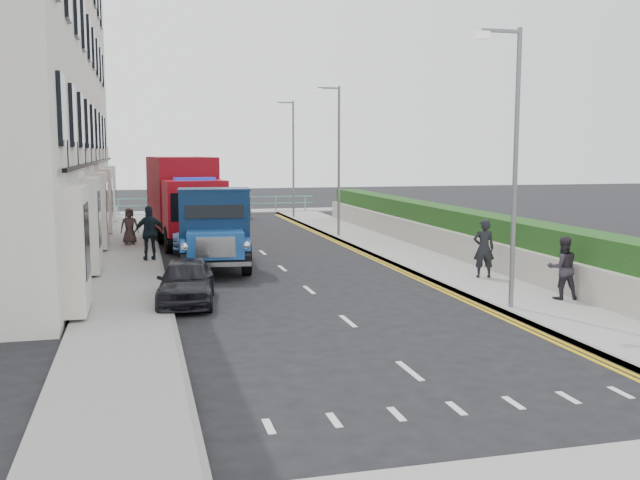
{
  "coord_description": "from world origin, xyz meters",
  "views": [
    {
      "loc": [
        -4.76,
        -17.94,
        4.03
      ],
      "look_at": [
        0.46,
        2.51,
        1.4
      ],
      "focal_mm": 40.0,
      "sensor_mm": 36.0,
      "label": 1
    }
  ],
  "objects": [
    {
      "name": "pavement_west",
      "position": [
        -5.2,
        9.0,
        0.06
      ],
      "size": [
        2.4,
        38.0,
        0.12
      ],
      "primitive_type": "cube",
      "color": "gray",
      "rests_on": "ground"
    },
    {
      "name": "garden_east",
      "position": [
        7.21,
        9.0,
        0.9
      ],
      "size": [
        1.45,
        28.0,
        1.75
      ],
      "color": "#B2AD9E",
      "rests_on": "ground"
    },
    {
      "name": "sea_plane",
      "position": [
        0.0,
        60.0,
        0.0
      ],
      "size": [
        120.0,
        120.0,
        0.0
      ],
      "primitive_type": "plane",
      "color": "slate",
      "rests_on": "ground"
    },
    {
      "name": "pedestrian_east_far",
      "position": [
        6.1,
        -1.46,
        0.96
      ],
      "size": [
        0.92,
        0.78,
        1.68
      ],
      "primitive_type": "imported",
      "rotation": [
        0.0,
        0.0,
        2.95
      ],
      "color": "#2D272F",
      "rests_on": "pavement_east"
    },
    {
      "name": "seafront_railing",
      "position": [
        0.0,
        28.2,
        0.58
      ],
      "size": [
        13.0,
        0.08,
        1.11
      ],
      "color": "#59B2A5",
      "rests_on": "ground"
    },
    {
      "name": "parked_car_front",
      "position": [
        -3.6,
        1.0,
        0.61
      ],
      "size": [
        1.84,
        3.73,
        1.22
      ],
      "primitive_type": "imported",
      "rotation": [
        0.0,
        0.0,
        -0.11
      ],
      "color": "black",
      "rests_on": "ground"
    },
    {
      "name": "lamp_near",
      "position": [
        4.18,
        -2.0,
        4.0
      ],
      "size": [
        1.23,
        0.18,
        7.0
      ],
      "color": "slate",
      "rests_on": "ground"
    },
    {
      "name": "pedestrian_west_near",
      "position": [
        -4.4,
        8.33,
        1.1
      ],
      "size": [
        1.2,
        0.62,
        1.96
      ],
      "primitive_type": "imported",
      "rotation": [
        0.0,
        0.0,
        3.27
      ],
      "color": "black",
      "rests_on": "pavement_west"
    },
    {
      "name": "lamp_mid",
      "position": [
        4.18,
        14.0,
        4.0
      ],
      "size": [
        1.23,
        0.18,
        7.0
      ],
      "color": "slate",
      "rests_on": "ground"
    },
    {
      "name": "promenade",
      "position": [
        0.0,
        29.0,
        0.06
      ],
      "size": [
        30.0,
        2.5,
        0.12
      ],
      "primitive_type": "cube",
      "color": "gray",
      "rests_on": "ground"
    },
    {
      "name": "pedestrian_east_near",
      "position": [
        5.6,
        2.04,
        1.04
      ],
      "size": [
        0.75,
        0.58,
        1.83
      ],
      "primitive_type": "imported",
      "rotation": [
        0.0,
        0.0,
        2.91
      ],
      "color": "black",
      "rests_on": "pavement_east"
    },
    {
      "name": "terrace_west",
      "position": [
        -9.47,
        13.0,
        7.17
      ],
      "size": [
        6.31,
        30.2,
        14.25
      ],
      "color": "silver",
      "rests_on": "ground"
    },
    {
      "name": "parked_car_rear",
      "position": [
        -2.6,
        13.82,
        0.63
      ],
      "size": [
        2.13,
        4.45,
        1.25
      ],
      "primitive_type": "imported",
      "rotation": [
        0.0,
        0.0,
        0.09
      ],
      "color": "#9E9DA2",
      "rests_on": "ground"
    },
    {
      "name": "seafront_car_left",
      "position": [
        -0.52,
        26.43,
        0.73
      ],
      "size": [
        2.87,
        5.44,
        1.46
      ],
      "primitive_type": "imported",
      "rotation": [
        0.0,
        0.0,
        3.05
      ],
      "color": "black",
      "rests_on": "ground"
    },
    {
      "name": "seafront_car_right",
      "position": [
        0.64,
        23.67,
        0.64
      ],
      "size": [
        2.76,
        4.08,
        1.29
      ],
      "primitive_type": "imported",
      "rotation": [
        0.0,
        0.0,
        -0.36
      ],
      "color": "#AEAFB3",
      "rests_on": "ground"
    },
    {
      "name": "lamp_far",
      "position": [
        4.18,
        24.0,
        4.0
      ],
      "size": [
        1.23,
        0.18,
        7.0
      ],
      "color": "slate",
      "rests_on": "ground"
    },
    {
      "name": "red_lorry",
      "position": [
        -2.83,
        13.76,
        2.01
      ],
      "size": [
        3.07,
        7.41,
        3.78
      ],
      "rotation": [
        0.0,
        0.0,
        0.09
      ],
      "color": "black",
      "rests_on": "ground"
    },
    {
      "name": "bedford_lorry",
      "position": [
        -2.31,
        6.01,
        1.27
      ],
      "size": [
        2.8,
        6.02,
        2.77
      ],
      "rotation": [
        0.0,
        0.0,
        -0.09
      ],
      "color": "black",
      "rests_on": "ground"
    },
    {
      "name": "pavement_east",
      "position": [
        5.3,
        9.0,
        0.06
      ],
      "size": [
        2.6,
        38.0,
        0.12
      ],
      "primitive_type": "cube",
      "color": "gray",
      "rests_on": "ground"
    },
    {
      "name": "pedestrian_west_far",
      "position": [
        -5.17,
        13.03,
        0.89
      ],
      "size": [
        0.79,
        0.55,
        1.54
      ],
      "primitive_type": "imported",
      "rotation": [
        0.0,
        0.0,
        0.08
      ],
      "color": "#3D2F2C",
      "rests_on": "pavement_west"
    },
    {
      "name": "ground",
      "position": [
        0.0,
        0.0,
        0.0
      ],
      "size": [
        120.0,
        120.0,
        0.0
      ],
      "primitive_type": "plane",
      "color": "black",
      "rests_on": "ground"
    },
    {
      "name": "parked_car_mid",
      "position": [
        -2.6,
        12.0,
        0.79
      ],
      "size": [
        1.86,
        4.86,
        1.58
      ],
      "primitive_type": "imported",
      "rotation": [
        0.0,
        0.0,
        -0.04
      ],
      "color": "#608ACF",
      "rests_on": "ground"
    }
  ]
}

